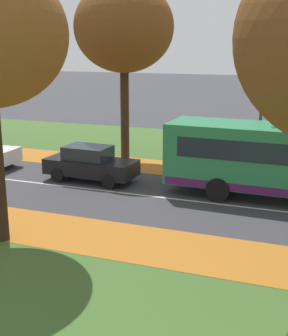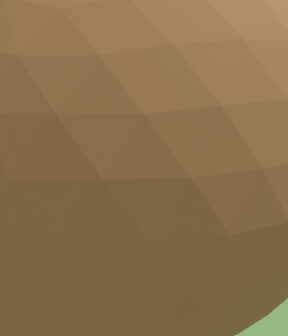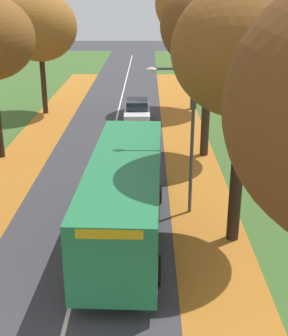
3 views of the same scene
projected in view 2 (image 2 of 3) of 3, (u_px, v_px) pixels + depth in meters
grass_verge_left at (83, 168)px, 29.26m from camera, size 12.00×90.00×0.01m
leaf_litter_left at (90, 190)px, 22.30m from camera, size 2.80×60.00×0.00m
grass_verge_right at (262, 187)px, 23.13m from camera, size 12.00×90.00×0.01m
leaf_litter_right at (199, 205)px, 19.23m from camera, size 2.80×60.00×0.00m
road_centre_line at (162, 176)px, 26.20m from camera, size 0.12×80.00×0.01m
tree_left_mid at (92, 112)px, 23.72m from camera, size 4.73×4.73×8.50m
tree_left_far at (137, 109)px, 32.48m from camera, size 5.29×5.29×8.59m
tree_right_nearest at (124, 150)px, 3.32m from camera, size 4.64×4.64×9.21m
tree_right_near at (205, 118)px, 11.72m from camera, size 4.86×4.86×9.02m
tree_right_mid at (221, 107)px, 20.22m from camera, size 5.08×5.08×9.23m
tree_right_far at (233, 96)px, 29.66m from camera, size 6.07×6.07×10.49m
streetlamp_right at (176, 168)px, 15.12m from camera, size 1.89×0.28×6.00m
bus at (129, 207)px, 14.73m from camera, size 2.90×10.47×2.98m
car_black_lead at (167, 177)px, 23.20m from camera, size 1.92×4.27×1.62m
car_white_following at (185, 161)px, 29.09m from camera, size 1.84×4.23×1.62m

